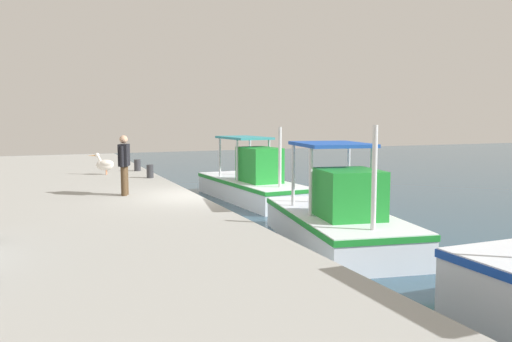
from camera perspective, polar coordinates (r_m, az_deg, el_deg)
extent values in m
cube|color=white|center=(18.10, -0.66, -2.13)|extent=(5.98, 2.07, 0.75)
cube|color=#1E8C2D|center=(18.06, -0.67, -1.20)|extent=(6.03, 2.11, 0.12)
cube|color=#1E8C2D|center=(17.33, 0.36, 0.71)|extent=(1.70, 1.14, 1.17)
cylinder|color=silver|center=(18.95, -4.06, 1.52)|extent=(0.08, 0.08, 1.42)
cylinder|color=silver|center=(19.44, -0.67, 1.65)|extent=(0.08, 0.08, 1.42)
cylinder|color=silver|center=(17.48, -2.13, 1.16)|extent=(0.08, 0.08, 1.42)
cylinder|color=silver|center=(18.01, 1.47, 1.30)|extent=(0.08, 0.08, 1.42)
cube|color=teal|center=(18.41, -1.37, 3.74)|extent=(2.45, 1.42, 0.08)
cylinder|color=silver|center=(15.99, 2.69, 1.56)|extent=(0.10, 0.10, 1.89)
torus|color=orange|center=(17.56, 2.13, 0.78)|extent=(0.54, 0.13, 0.54)
cube|color=white|center=(11.96, 9.05, -6.38)|extent=(5.27, 2.93, 0.76)
cube|color=#1E8C2D|center=(11.90, 9.07, -4.97)|extent=(5.31, 2.98, 0.12)
cube|color=#1E8C2D|center=(11.23, 10.29, -2.51)|extent=(1.59, 1.47, 1.05)
cylinder|color=silver|center=(12.58, 4.18, -0.49)|extent=(0.08, 0.08, 1.50)
cylinder|color=silver|center=(13.07, 10.30, -0.33)|extent=(0.08, 0.08, 1.50)
cylinder|color=silver|center=(11.31, 6.13, -1.24)|extent=(0.08, 0.08, 1.50)
cylinder|color=silver|center=(11.85, 12.81, -1.02)|extent=(0.08, 0.08, 1.50)
cube|color=#1E4CB2|center=(12.12, 8.42, 2.96)|extent=(2.26, 1.86, 0.08)
cylinder|color=silver|center=(10.04, 13.09, -0.76)|extent=(0.10, 0.10, 2.03)
torus|color=orange|center=(11.61, 13.12, -2.29)|extent=(0.55, 0.19, 0.54)
cylinder|color=tan|center=(19.99, -16.34, -0.05)|extent=(0.04, 0.04, 0.22)
cylinder|color=tan|center=(19.88, -16.42, -0.09)|extent=(0.04, 0.04, 0.22)
ellipsoid|color=white|center=(19.92, -16.54, 0.64)|extent=(0.52, 0.71, 0.40)
ellipsoid|color=silver|center=(19.91, -16.41, 0.82)|extent=(0.53, 0.64, 0.28)
cylinder|color=white|center=(19.95, -17.09, 1.27)|extent=(0.15, 0.21, 0.27)
sphere|color=white|center=(19.96, -17.34, 1.72)|extent=(0.20, 0.20, 0.16)
cone|color=#F2B272|center=(20.01, -17.89, 1.66)|extent=(0.17, 0.31, 0.07)
cylinder|color=#4C3823|center=(14.36, -14.57, -1.10)|extent=(0.16, 0.16, 0.81)
cylinder|color=#4C3823|center=(14.55, -14.39, -1.00)|extent=(0.16, 0.16, 0.81)
cube|color=black|center=(14.39, -14.55, 1.73)|extent=(0.49, 0.38, 0.60)
cylinder|color=black|center=(14.13, -14.79, 1.57)|extent=(0.10, 0.10, 0.57)
cylinder|color=black|center=(14.65, -14.32, 1.73)|extent=(0.10, 0.10, 0.57)
sphere|color=tan|center=(14.37, -14.60, 3.44)|extent=(0.22, 0.22, 0.22)
cylinder|color=#333338|center=(20.99, -13.12, 0.64)|extent=(0.26, 0.26, 0.46)
cylinder|color=#333338|center=(18.45, -11.77, -0.03)|extent=(0.24, 0.24, 0.47)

